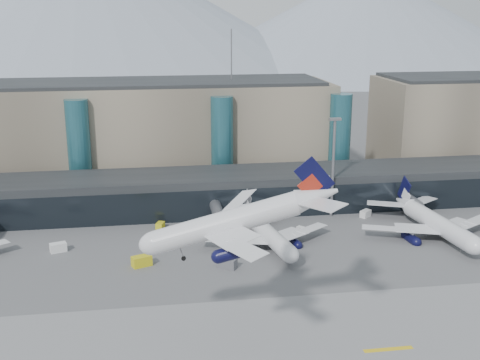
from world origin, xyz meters
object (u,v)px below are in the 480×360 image
object	(u,v)px
hero_jet	(245,213)
veh_a	(58,247)
veh_h	(142,261)
veh_e	(455,236)
lightmast_mid	(333,162)
veh_c	(227,263)
jet_parked_mid	(264,226)
veh_g	(301,230)
veh_b	(160,226)
veh_d	(366,214)
jet_parked_right	(431,215)

from	to	relation	value
hero_jet	veh_a	xyz separation A→B (m)	(-34.18, 45.60, -21.48)
hero_jet	veh_h	bearing A→B (deg)	121.56
veh_h	veh_e	bearing A→B (deg)	-17.88
lightmast_mid	veh_e	size ratio (longest dim) A/B	9.94
veh_c	veh_h	xyz separation A→B (m)	(-17.42, 3.72, 0.06)
jet_parked_mid	veh_g	size ratio (longest dim) A/B	14.71
jet_parked_mid	veh_e	xyz separation A→B (m)	(44.30, -4.46, -3.30)
lightmast_mid	jet_parked_mid	xyz separation A→B (m)	(-20.64, -15.68, -10.39)
veh_c	veh_e	bearing A→B (deg)	40.79
hero_jet	veh_c	bearing A→B (deg)	94.38
veh_b	veh_c	size ratio (longest dim) A/B	0.70
jet_parked_mid	veh_c	distance (m)	16.57
veh_d	veh_b	bearing A→B (deg)	140.69
veh_a	veh_e	distance (m)	90.23
jet_parked_right	veh_g	bearing A→B (deg)	74.60
hero_jet	veh_a	distance (m)	60.91
veh_c	veh_g	size ratio (longest dim) A/B	1.68
veh_b	veh_h	world-z (taller)	veh_h
veh_e	jet_parked_mid	bearing A→B (deg)	174.76
veh_a	veh_g	size ratio (longest dim) A/B	1.55
veh_g	veh_h	distance (m)	40.34
lightmast_mid	jet_parked_mid	world-z (taller)	lightmast_mid
veh_g	lightmast_mid	bearing A→B (deg)	94.91
veh_h	veh_a	bearing A→B (deg)	128.12
jet_parked_right	veh_b	size ratio (longest dim) A/B	13.97
lightmast_mid	veh_b	size ratio (longest dim) A/B	9.69
hero_jet	lightmast_mid	bearing A→B (deg)	68.61
veh_d	veh_g	world-z (taller)	veh_d
veh_b	veh_e	distance (m)	69.72
veh_h	veh_b	bearing A→B (deg)	57.31
jet_parked_right	veh_h	size ratio (longest dim) A/B	9.24
lightmast_mid	veh_a	bearing A→B (deg)	-168.03
veh_d	veh_g	xyz separation A→B (m)	(-19.07, -8.34, -0.24)
veh_d	veh_h	bearing A→B (deg)	161.72
lightmast_mid	veh_c	size ratio (longest dim) A/B	6.79
veh_d	veh_h	xyz separation A→B (m)	(-56.76, -22.71, 0.21)
hero_jet	veh_d	world-z (taller)	hero_jet
veh_g	hero_jet	bearing A→B (deg)	-63.35
jet_parked_right	veh_b	xyz separation A→B (m)	(-63.42, 12.80, -3.75)
hero_jet	jet_parked_right	world-z (taller)	hero_jet
lightmast_mid	hero_jet	distance (m)	68.28
veh_g	veh_e	bearing A→B (deg)	34.38
veh_e	hero_jet	bearing A→B (deg)	-144.19
veh_c	lightmast_mid	bearing A→B (deg)	74.85
hero_jet	veh_c	size ratio (longest dim) A/B	8.34
lightmast_mid	veh_b	world-z (taller)	lightmast_mid
veh_a	veh_e	xyz separation A→B (m)	(90.02, -6.06, -0.25)
veh_a	veh_d	xyz separation A→B (m)	(74.93, 12.07, -0.09)
veh_c	veh_g	distance (m)	27.17
veh_h	lightmast_mid	bearing A→B (deg)	5.62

